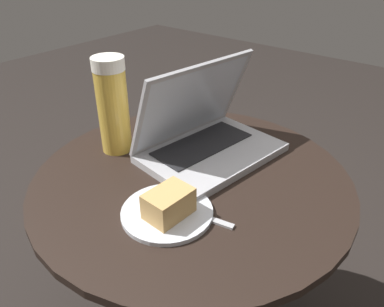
% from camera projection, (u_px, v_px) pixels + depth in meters
% --- Properties ---
extents(table, '(0.69, 0.69, 0.57)m').
position_uv_depth(table, '(192.00, 220.00, 0.88)').
color(table, '#515156').
rests_on(table, ground_plane).
extents(laptop, '(0.34, 0.26, 0.22)m').
position_uv_depth(laptop, '(205.00, 136.00, 0.87)').
color(laptop, '#B2B2B7').
rests_on(laptop, table).
extents(beer_glass, '(0.07, 0.07, 0.23)m').
position_uv_depth(beer_glass, '(113.00, 106.00, 0.85)').
color(beer_glass, gold).
rests_on(beer_glass, table).
extents(snack_plate, '(0.17, 0.17, 0.06)m').
position_uv_depth(snack_plate, '(168.00, 208.00, 0.69)').
color(snack_plate, silver).
rests_on(snack_plate, table).
extents(fork, '(0.05, 0.19, 0.00)m').
position_uv_depth(fork, '(180.00, 209.00, 0.71)').
color(fork, '#B2B2B7').
rests_on(fork, table).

